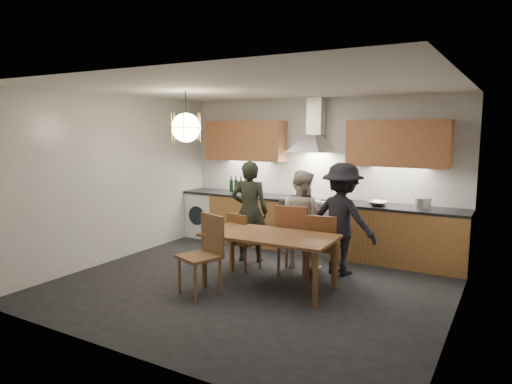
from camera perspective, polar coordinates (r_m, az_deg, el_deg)
The scene contains 17 objects.
ground at distance 6.29m, azimuth -0.45°, elevation -11.45°, with size 5.00×5.00×0.00m, color black.
room_shell at distance 5.94m, azimuth -0.47°, elevation 4.25°, with size 5.02×4.52×2.61m.
counter_run at distance 7.84m, azimuth 6.96°, elevation -4.15°, with size 5.00×0.62×0.90m.
range_stove at distance 7.85m, azimuth 6.79°, elevation -4.20°, with size 0.90×0.60×0.92m.
wall_fixtures at distance 7.78m, azimuth 7.32°, elevation 6.32°, with size 4.30×0.54×1.10m.
pendant_lamp at distance 6.42m, azimuth -8.73°, elevation 7.96°, with size 0.43×0.43×0.70m.
dining_table at distance 5.98m, azimuth 1.65°, elevation -6.06°, with size 1.74×0.91×0.73m.
chair_back_left at distance 6.75m, azimuth -1.83°, elevation -5.73°, with size 0.46×0.46×0.86m.
chair_back_mid at distance 6.52m, azimuth 4.69°, elevation -5.41°, with size 0.53×0.53×1.02m.
chair_back_right at distance 6.35m, azimuth 8.24°, elevation -6.34°, with size 0.48×0.48×0.93m.
chair_front at distance 5.86m, azimuth -6.35°, elevation -7.06°, with size 0.58×0.58×1.01m.
person_left at distance 7.15m, azimuth -0.79°, elevation -2.45°, with size 0.58×0.38×1.59m, color black.
person_mid at distance 6.89m, azimuth 5.70°, elevation -3.39°, with size 0.72×0.56×1.48m, color beige.
person_right at distance 6.66m, azimuth 10.71°, elevation -3.32°, with size 1.04×0.60×1.61m, color black.
mixing_bowl at distance 7.29m, azimuth 15.00°, elevation -1.40°, with size 0.30×0.30×0.07m, color #B1B1B4.
stock_pot at distance 7.20m, azimuth 20.14°, elevation -1.39°, with size 0.23×0.23×0.16m, color #AEAEB1.
wine_bottles at distance 8.47m, azimuth -1.92°, elevation 0.93°, with size 0.49×0.07×0.30m.
Camera 1 is at (3.01, -5.11, 2.11)m, focal length 32.00 mm.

